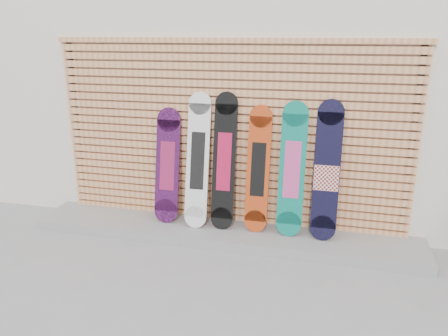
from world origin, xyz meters
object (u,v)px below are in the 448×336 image
(snowboard_1, at_px, (198,161))
(snowboard_5, at_px, (327,172))
(snowboard_4, at_px, (292,170))
(snowboard_2, at_px, (224,162))
(snowboard_3, at_px, (258,169))
(snowboard_0, at_px, (167,166))

(snowboard_1, relative_size, snowboard_5, 1.02)
(snowboard_4, bearing_deg, snowboard_2, -179.63)
(snowboard_1, xyz_separation_m, snowboard_3, (0.71, 0.03, -0.06))
(snowboard_3, bearing_deg, snowboard_2, -178.25)
(snowboard_1, bearing_deg, snowboard_2, 3.46)
(snowboard_3, xyz_separation_m, snowboard_5, (0.77, -0.02, 0.04))
(snowboard_0, bearing_deg, snowboard_3, 0.29)
(snowboard_1, bearing_deg, snowboard_3, 2.50)
(snowboard_0, height_order, snowboard_3, snowboard_3)
(snowboard_5, bearing_deg, snowboard_3, 178.70)
(snowboard_2, distance_m, snowboard_5, 1.17)
(snowboard_1, xyz_separation_m, snowboard_5, (1.48, 0.01, -0.03))
(snowboard_3, relative_size, snowboard_4, 0.96)
(snowboard_2, xyz_separation_m, snowboard_3, (0.40, 0.01, -0.07))
(snowboard_2, bearing_deg, snowboard_3, 1.75)
(snowboard_2, relative_size, snowboard_4, 1.05)
(snowboard_2, bearing_deg, snowboard_4, 0.37)
(snowboard_0, relative_size, snowboard_4, 0.91)
(snowboard_4, bearing_deg, snowboard_5, -1.55)
(snowboard_0, height_order, snowboard_1, snowboard_1)
(snowboard_1, bearing_deg, snowboard_5, 0.54)
(snowboard_0, relative_size, snowboard_5, 0.89)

